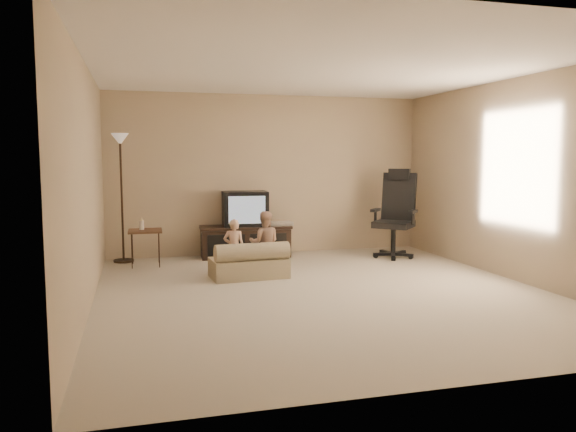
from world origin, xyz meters
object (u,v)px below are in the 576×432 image
at_px(office_chair, 395,226).
at_px(floor_lamp, 121,169).
at_px(child_sofa, 250,263).
at_px(toddler_right, 265,243).
at_px(tv_stand, 246,230).
at_px(toddler_left, 234,248).
at_px(side_table, 145,231).

bearing_deg(office_chair, floor_lamp, -147.06).
distance_m(floor_lamp, child_sofa, 2.52).
xyz_separation_m(child_sofa, toddler_right, (0.24, 0.20, 0.22)).
relative_size(tv_stand, office_chair, 1.06).
xyz_separation_m(tv_stand, child_sofa, (-0.24, -1.54, -0.23)).
distance_m(tv_stand, toddler_right, 1.34).
height_order(floor_lamp, child_sofa, floor_lamp).
relative_size(tv_stand, toddler_left, 1.92).
relative_size(office_chair, side_table, 1.96).
distance_m(office_chair, child_sofa, 2.63).
relative_size(office_chair, toddler_right, 1.63).
height_order(toddler_left, toddler_right, toddler_right).
xyz_separation_m(tv_stand, floor_lamp, (-1.81, 0.04, 0.95)).
distance_m(tv_stand, toddler_left, 1.46).
xyz_separation_m(tv_stand, toddler_right, (-0.01, -1.34, -0.00)).
relative_size(toddler_left, toddler_right, 0.90).
bearing_deg(side_table, floor_lamp, 128.55).
bearing_deg(child_sofa, floor_lamp, 130.56).
relative_size(tv_stand, child_sofa, 1.44).
relative_size(floor_lamp, toddler_left, 2.51).
height_order(floor_lamp, toddler_left, floor_lamp).
bearing_deg(side_table, office_chair, -4.23).
bearing_deg(floor_lamp, tv_stand, -1.25).
bearing_deg(office_chair, toddler_right, -119.66).
xyz_separation_m(side_table, child_sofa, (1.27, -1.19, -0.30)).
distance_m(side_table, child_sofa, 1.77).
height_order(side_table, toddler_left, toddler_left).
relative_size(side_table, toddler_right, 0.83).
relative_size(floor_lamp, toddler_right, 2.26).
height_order(office_chair, toddler_left, office_chair).
xyz_separation_m(office_chair, toddler_right, (-2.22, -0.72, -0.07)).
distance_m(tv_stand, office_chair, 2.30).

